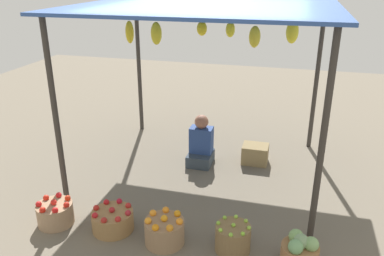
% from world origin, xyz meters
% --- Properties ---
extents(ground_plane, '(14.00, 14.00, 0.00)m').
position_xyz_m(ground_plane, '(0.00, 0.00, 0.00)').
color(ground_plane, '#6D6353').
extents(market_stall_structure, '(3.33, 2.89, 2.37)m').
position_xyz_m(market_stall_structure, '(0.01, 0.01, 2.21)').
color(market_stall_structure, '#38332D').
rests_on(market_stall_structure, ground).
extents(vendor_person, '(0.36, 0.44, 0.78)m').
position_xyz_m(vendor_person, '(-0.11, 0.22, 0.30)').
color(vendor_person, '#333F4A').
rests_on(vendor_person, ground).
extents(basket_red_tomatoes, '(0.42, 0.42, 0.32)m').
position_xyz_m(basket_red_tomatoes, '(-1.38, -1.75, 0.14)').
color(basket_red_tomatoes, '#A07E5E').
rests_on(basket_red_tomatoes, ground).
extents(basket_red_apples, '(0.48, 0.48, 0.29)m').
position_xyz_m(basket_red_apples, '(-0.68, -1.68, 0.12)').
color(basket_red_apples, '#9A7345').
rests_on(basket_red_apples, ground).
extents(basket_oranges, '(0.44, 0.44, 0.35)m').
position_xyz_m(basket_oranges, '(-0.03, -1.75, 0.15)').
color(basket_oranges, '#997755').
rests_on(basket_oranges, ground).
extents(basket_limes, '(0.38, 0.38, 0.34)m').
position_xyz_m(basket_limes, '(0.71, -1.68, 0.15)').
color(basket_limes, olive).
rests_on(basket_limes, ground).
extents(basket_cabbages, '(0.38, 0.38, 0.38)m').
position_xyz_m(basket_cabbages, '(1.40, -1.75, 0.17)').
color(basket_cabbages, '#9D6D43').
rests_on(basket_cabbages, ground).
extents(wooden_crate_near_vendor, '(0.39, 0.32, 0.29)m').
position_xyz_m(wooden_crate_near_vendor, '(0.70, 0.46, 0.14)').
color(wooden_crate_near_vendor, olive).
rests_on(wooden_crate_near_vendor, ground).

